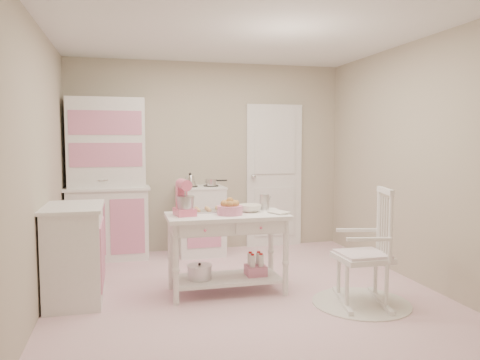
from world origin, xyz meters
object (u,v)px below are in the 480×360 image
hutch (107,179)px  work_table (227,253)px  stand_mixer (185,198)px  stove (201,220)px  bread_basket (230,210)px  rocking_chair (362,246)px  base_cabinet (75,253)px

hutch → work_table: bearing=-54.5°
hutch → stand_mixer: (0.78, -1.67, -0.07)m
hutch → stand_mixer: hutch is taller
stove → bread_basket: bearing=-89.3°
hutch → stove: bearing=-2.4°
rocking_chair → stand_mixer: bearing=171.1°
bread_basket → stand_mixer: bearing=171.0°
bread_basket → rocking_chair: bearing=-27.2°
stand_mixer → base_cabinet: bearing=166.1°
stove → stand_mixer: size_ratio=2.71×
base_cabinet → hutch: bearing=80.5°
base_cabinet → work_table: size_ratio=0.77×
base_cabinet → bread_basket: 1.54m
stand_mixer → stove: bearing=66.8°
rocking_chair → work_table: size_ratio=0.92×
rocking_chair → bread_basket: size_ratio=4.40×
bread_basket → base_cabinet: bearing=173.6°
rocking_chair → work_table: 1.33m
stove → stand_mixer: (-0.42, -1.62, 0.51)m
stand_mixer → bread_basket: bearing=-17.7°
base_cabinet → bread_basket: base_cabinet is taller
stand_mixer → bread_basket: size_ratio=1.36×
base_cabinet → work_table: bearing=-4.5°
base_cabinet → work_table: base_cabinet is taller
base_cabinet → stand_mixer: (1.04, -0.10, 0.51)m
stove → work_table: 1.64m
stove → stand_mixer: stand_mixer is taller
work_table → hutch: bearing=125.5°
work_table → stand_mixer: bearing=177.3°
base_cabinet → bread_basket: size_ratio=3.68×
stand_mixer → rocking_chair: bearing=-31.1°
work_table → rocking_chair: bearing=-28.7°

